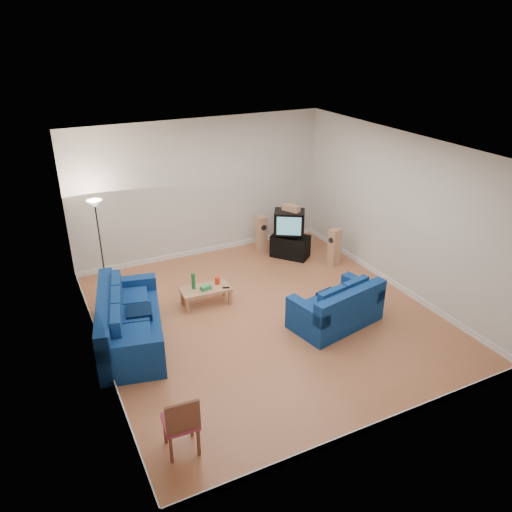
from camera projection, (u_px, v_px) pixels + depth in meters
name	position (u px, v px, depth m)	size (l,w,h in m)	color
room	(266.00, 242.00, 8.80)	(6.01, 6.51, 3.21)	brown
sofa_three_seat	(127.00, 325.00, 8.57)	(1.50, 2.51, 0.91)	navy
sofa_loveseat	(338.00, 310.00, 9.08)	(1.79, 1.22, 0.82)	navy
coffee_table	(206.00, 291.00, 9.76)	(0.99, 0.54, 0.35)	tan
bottle	(193.00, 281.00, 9.66)	(0.08, 0.08, 0.33)	#197233
tissue_box	(206.00, 288.00, 9.67)	(0.21, 0.11, 0.09)	green
red_canister	(217.00, 281.00, 9.88)	(0.10, 0.10, 0.14)	red
remote	(226.00, 288.00, 9.74)	(0.14, 0.04, 0.02)	black
tv_stand	(290.00, 246.00, 11.78)	(0.86, 0.48, 0.53)	black
av_receiver	(290.00, 234.00, 11.66)	(0.41, 0.33, 0.10)	black
television	(289.00, 222.00, 11.48)	(0.85, 0.79, 0.53)	black
centre_speaker	(291.00, 208.00, 11.35)	(0.41, 0.16, 0.14)	tan
speaker_left	(261.00, 234.00, 11.97)	(0.23, 0.29, 0.91)	tan
speaker_right	(334.00, 247.00, 11.34)	(0.30, 0.25, 0.85)	tan
floor_lamp	(96.00, 216.00, 10.02)	(0.32, 0.32, 1.86)	black
dining_chair	(181.00, 422.00, 6.26)	(0.47, 0.47, 0.91)	brown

